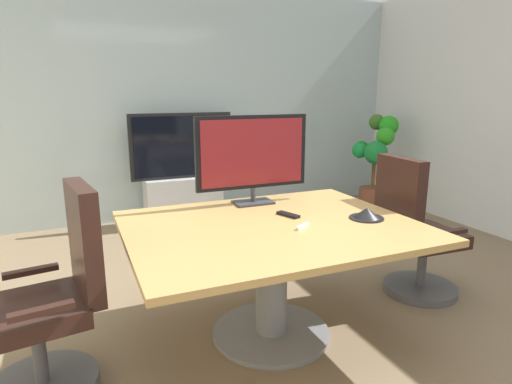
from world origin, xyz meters
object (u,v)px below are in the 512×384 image
(conference_table, at_px, (272,252))
(potted_plant, at_px, (375,158))
(office_chair_left, at_px, (55,308))
(office_chair_right, at_px, (414,239))
(conference_phone, at_px, (367,214))
(remote_control, at_px, (288,215))
(wall_display_unit, at_px, (183,186))
(tv_monitor, at_px, (252,154))

(conference_table, bearing_deg, potted_plant, 41.02)
(office_chair_left, height_order, potted_plant, potted_plant)
(potted_plant, bearing_deg, office_chair_right, -121.37)
(potted_plant, relative_size, conference_phone, 5.71)
(office_chair_left, relative_size, conference_phone, 4.95)
(office_chair_right, bearing_deg, office_chair_left, 94.66)
(conference_table, bearing_deg, remote_control, 34.56)
(office_chair_left, height_order, remote_control, office_chair_left)
(potted_plant, height_order, conference_phone, potted_plant)
(conference_table, xyz_separation_m, remote_control, (0.17, 0.12, 0.19))
(conference_table, relative_size, office_chair_left, 1.61)
(conference_table, distance_m, wall_display_unit, 2.68)
(office_chair_left, xyz_separation_m, wall_display_unit, (1.34, 2.68, -0.01))
(tv_monitor, xyz_separation_m, wall_display_unit, (0.00, 2.15, -0.67))
(conference_phone, bearing_deg, tv_monitor, 128.77)
(potted_plant, bearing_deg, wall_display_unit, 169.12)
(potted_plant, xyz_separation_m, conference_phone, (-1.92, -2.33, 0.09))
(conference_table, distance_m, potted_plant, 3.36)
(tv_monitor, height_order, remote_control, tv_monitor)
(wall_display_unit, bearing_deg, office_chair_left, -116.52)
(tv_monitor, height_order, wall_display_unit, tv_monitor)
(conference_table, height_order, remote_control, remote_control)
(office_chair_right, height_order, remote_control, office_chair_right)
(conference_table, distance_m, tv_monitor, 0.76)
(wall_display_unit, relative_size, remote_control, 7.71)
(tv_monitor, distance_m, potted_plant, 3.00)
(office_chair_right, height_order, wall_display_unit, wall_display_unit)
(wall_display_unit, relative_size, potted_plant, 1.04)
(tv_monitor, relative_size, wall_display_unit, 0.64)
(office_chair_left, height_order, office_chair_right, same)
(office_chair_left, bearing_deg, tv_monitor, 102.70)
(office_chair_left, distance_m, wall_display_unit, 2.99)
(conference_phone, bearing_deg, office_chair_left, 176.09)
(conference_phone, xyz_separation_m, remote_control, (-0.44, 0.25, -0.02))
(office_chair_right, distance_m, wall_display_unit, 2.83)
(remote_control, bearing_deg, tv_monitor, 81.92)
(conference_table, height_order, office_chair_left, office_chair_left)
(tv_monitor, height_order, conference_phone, tv_monitor)
(office_chair_left, relative_size, potted_plant, 0.87)
(office_chair_left, relative_size, remote_control, 6.41)
(conference_table, distance_m, office_chair_right, 1.25)
(office_chair_right, bearing_deg, remote_control, 90.93)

